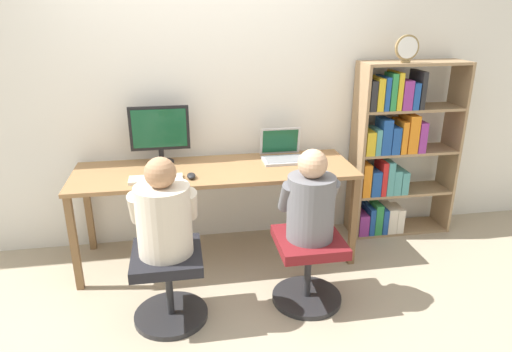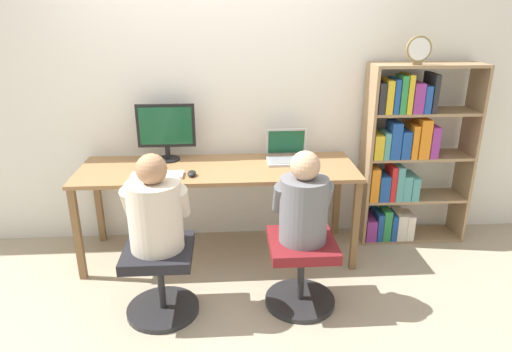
% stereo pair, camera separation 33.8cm
% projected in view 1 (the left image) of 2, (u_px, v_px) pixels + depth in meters
% --- Properties ---
extents(ground_plane, '(14.00, 14.00, 0.00)m').
position_uv_depth(ground_plane, '(222.00, 278.00, 3.48)').
color(ground_plane, tan).
extents(wall_back, '(10.00, 0.05, 2.60)m').
position_uv_depth(wall_back, '(209.00, 90.00, 3.71)').
color(wall_back, silver).
rests_on(wall_back, ground_plane).
extents(desk, '(2.16, 0.68, 0.76)m').
position_uv_depth(desk, '(216.00, 177.00, 3.55)').
color(desk, olive).
rests_on(desk, ground_plane).
extents(desktop_monitor, '(0.46, 0.19, 0.46)m').
position_uv_depth(desktop_monitor, '(160.00, 133.00, 3.57)').
color(desktop_monitor, black).
rests_on(desktop_monitor, desk).
extents(laptop, '(0.34, 0.28, 0.25)m').
position_uv_depth(laptop, '(282.00, 154.00, 3.72)').
color(laptop, '#B7B7BC').
rests_on(laptop, desk).
extents(keyboard, '(0.38, 0.14, 0.03)m').
position_uv_depth(keyboard, '(156.00, 179.00, 3.29)').
color(keyboard, silver).
rests_on(keyboard, desk).
extents(computer_mouse_by_keyboard, '(0.06, 0.11, 0.04)m').
position_uv_depth(computer_mouse_by_keyboard, '(191.00, 176.00, 3.32)').
color(computer_mouse_by_keyboard, black).
rests_on(computer_mouse_by_keyboard, desk).
extents(office_chair_left, '(0.49, 0.49, 0.49)m').
position_uv_depth(office_chair_left, '(169.00, 280.00, 2.94)').
color(office_chair_left, '#262628').
rests_on(office_chair_left, ground_plane).
extents(office_chair_right, '(0.49, 0.49, 0.49)m').
position_uv_depth(office_chair_right, '(308.00, 264.00, 3.12)').
color(office_chair_right, '#262628').
rests_on(office_chair_right, ground_plane).
extents(person_at_monitor, '(0.42, 0.34, 0.63)m').
position_uv_depth(person_at_monitor, '(164.00, 214.00, 2.78)').
color(person_at_monitor, beige).
rests_on(person_at_monitor, office_chair_left).
extents(person_at_laptop, '(0.38, 0.32, 0.61)m').
position_uv_depth(person_at_laptop, '(311.00, 201.00, 2.96)').
color(person_at_laptop, slate).
rests_on(person_at_laptop, office_chair_right).
extents(bookshelf, '(0.90, 0.30, 1.52)m').
position_uv_depth(bookshelf, '(393.00, 152.00, 3.94)').
color(bookshelf, '#997A56').
rests_on(bookshelf, ground_plane).
extents(desk_clock, '(0.20, 0.03, 0.22)m').
position_uv_depth(desk_clock, '(407.00, 48.00, 3.57)').
color(desk_clock, olive).
rests_on(desk_clock, bookshelf).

